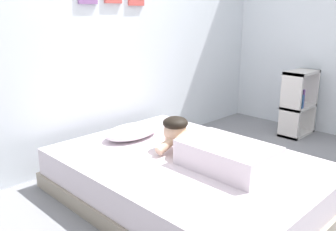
{
  "coord_description": "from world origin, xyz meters",
  "views": [
    {
      "loc": [
        -2.1,
        -1.44,
        1.38
      ],
      "look_at": [
        -0.12,
        0.54,
        0.58
      ],
      "focal_mm": 38.73,
      "sensor_mm": 36.0,
      "label": 1
    }
  ],
  "objects": [
    {
      "name": "ground_plane",
      "position": [
        0.0,
        0.0,
        0.0
      ],
      "size": [
        12.51,
        12.51,
        0.0
      ],
      "primitive_type": "plane",
      "color": "gray"
    },
    {
      "name": "person_lying",
      "position": [
        -0.16,
        0.06,
        0.44
      ],
      "size": [
        0.43,
        0.92,
        0.27
      ],
      "color": "silver",
      "rests_on": "bed"
    },
    {
      "name": "bed",
      "position": [
        -0.22,
        0.23,
        0.16
      ],
      "size": [
        1.44,
        2.01,
        0.33
      ],
      "color": "gray",
      "rests_on": "ground"
    },
    {
      "name": "cell_phone",
      "position": [
        -0.31,
        -0.25,
        0.34
      ],
      "size": [
        0.07,
        0.14,
        0.01
      ],
      "primitive_type": "cube",
      "color": "black",
      "rests_on": "bed"
    },
    {
      "name": "pillow",
      "position": [
        -0.22,
        0.88,
        0.39
      ],
      "size": [
        0.52,
        0.32,
        0.11
      ],
      "primitive_type": "ellipsoid",
      "color": "silver",
      "rests_on": "bed"
    },
    {
      "name": "back_wall",
      "position": [
        -0.0,
        1.43,
        1.25
      ],
      "size": [
        4.26,
        0.12,
        2.5
      ],
      "color": "silver",
      "rests_on": "ground"
    },
    {
      "name": "side_wall_right",
      "position": [
        2.18,
        0.19,
        1.25
      ],
      "size": [
        0.1,
        5.77,
        2.5
      ],
      "primitive_type": "cube",
      "color": "silver",
      "rests_on": "ground"
    },
    {
      "name": "bookshelf",
      "position": [
        1.81,
        0.36,
        0.38
      ],
      "size": [
        0.45,
        0.24,
        0.75
      ],
      "color": "silver",
      "rests_on": "ground"
    },
    {
      "name": "coffee_cup",
      "position": [
        -0.07,
        0.56,
        0.37
      ],
      "size": [
        0.12,
        0.09,
        0.07
      ],
      "color": "#D84C47",
      "rests_on": "bed"
    }
  ]
}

